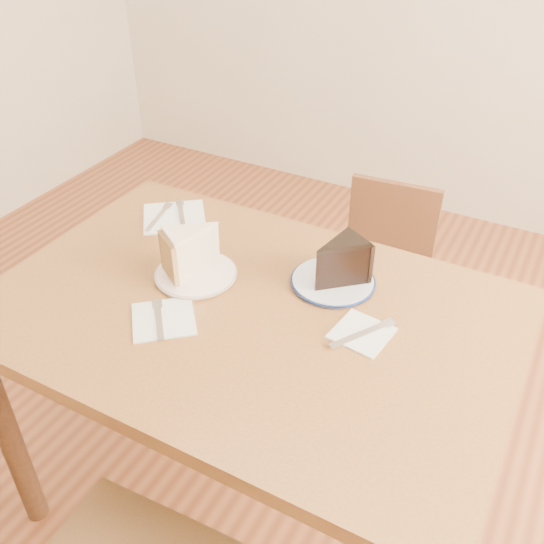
# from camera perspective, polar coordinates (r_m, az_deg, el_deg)

# --- Properties ---
(ground) EXTENTS (4.00, 4.00, 0.00)m
(ground) POSITION_cam_1_polar(r_m,az_deg,el_deg) (1.96, -1.77, -20.66)
(ground) COLOR #502715
(ground) RESTS_ON ground
(table) EXTENTS (1.20, 0.80, 0.75)m
(table) POSITION_cam_1_polar(r_m,az_deg,el_deg) (1.46, -2.23, -6.38)
(table) COLOR #4F2F15
(table) RESTS_ON ground
(chair_far) EXTENTS (0.38, 0.38, 0.72)m
(chair_far) POSITION_cam_1_polar(r_m,az_deg,el_deg) (2.10, 10.00, -0.75)
(chair_far) COLOR #361C10
(chair_far) RESTS_ON ground
(plate_cream) EXTENTS (0.19, 0.19, 0.01)m
(plate_cream) POSITION_cam_1_polar(r_m,az_deg,el_deg) (1.50, -7.17, -0.19)
(plate_cream) COLOR white
(plate_cream) RESTS_ON table
(plate_navy) EXTENTS (0.20, 0.20, 0.01)m
(plate_navy) POSITION_cam_1_polar(r_m,az_deg,el_deg) (1.47, 5.75, -0.88)
(plate_navy) COLOR white
(plate_navy) RESTS_ON table
(carrot_cake) EXTENTS (0.15, 0.16, 0.11)m
(carrot_cake) POSITION_cam_1_polar(r_m,az_deg,el_deg) (1.48, -7.24, 1.97)
(carrot_cake) COLOR beige
(carrot_cake) RESTS_ON plate_cream
(chocolate_cake) EXTENTS (0.14, 0.15, 0.10)m
(chocolate_cake) POSITION_cam_1_polar(r_m,az_deg,el_deg) (1.43, 6.15, 0.64)
(chocolate_cake) COLOR black
(chocolate_cake) RESTS_ON plate_navy
(napkin_cream) EXTENTS (0.19, 0.19, 0.00)m
(napkin_cream) POSITION_cam_1_polar(r_m,az_deg,el_deg) (1.38, -10.16, -4.38)
(napkin_cream) COLOR white
(napkin_cream) RESTS_ON table
(napkin_navy) EXTENTS (0.13, 0.13, 0.00)m
(napkin_navy) POSITION_cam_1_polar(r_m,az_deg,el_deg) (1.34, 8.45, -5.69)
(napkin_navy) COLOR white
(napkin_navy) RESTS_ON table
(napkin_spare) EXTENTS (0.24, 0.24, 0.00)m
(napkin_spare) POSITION_cam_1_polar(r_m,az_deg,el_deg) (1.75, -9.19, 5.14)
(napkin_spare) COLOR white
(napkin_spare) RESTS_ON table
(fork_cream) EXTENTS (0.10, 0.11, 0.00)m
(fork_cream) POSITION_cam_1_polar(r_m,az_deg,el_deg) (1.37, -10.58, -4.48)
(fork_cream) COLOR white
(fork_cream) RESTS_ON napkin_cream
(knife_navy) EXTENTS (0.10, 0.15, 0.00)m
(knife_navy) POSITION_cam_1_polar(r_m,az_deg,el_deg) (1.33, 8.51, -5.78)
(knife_navy) COLOR silver
(knife_navy) RESTS_ON napkin_navy
(fork_spare) EXTENTS (0.10, 0.12, 0.00)m
(fork_spare) POSITION_cam_1_polar(r_m,az_deg,el_deg) (1.76, -8.54, 5.51)
(fork_spare) COLOR silver
(fork_spare) RESTS_ON napkin_spare
(knife_spare) EXTENTS (0.05, 0.16, 0.00)m
(knife_spare) POSITION_cam_1_polar(r_m,az_deg,el_deg) (1.75, -10.62, 5.09)
(knife_spare) COLOR silver
(knife_spare) RESTS_ON napkin_spare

